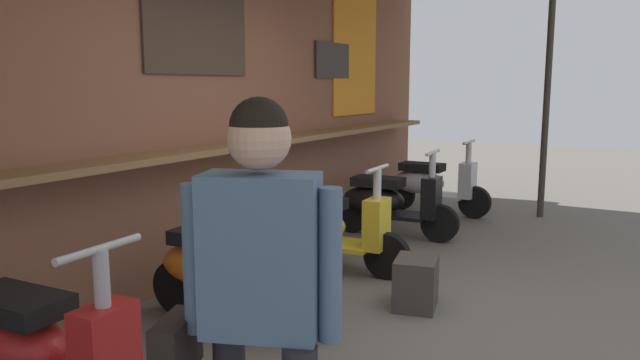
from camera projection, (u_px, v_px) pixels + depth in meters
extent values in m
plane|color=#605B54|center=(408.00, 320.00, 4.22)|extent=(26.70, 26.70, 0.00)
cube|color=brown|center=(184.00, 87.00, 4.96)|extent=(9.53, 0.25, 3.25)
cube|color=brown|center=(214.00, 149.00, 4.89)|extent=(8.58, 0.36, 0.05)
cube|color=orange|center=(356.00, 41.00, 7.29)|extent=(1.13, 0.02, 1.80)
cube|color=#2D2823|center=(332.00, 60.00, 6.82)|extent=(0.77, 0.03, 0.40)
cylinder|color=#332D28|center=(547.00, 95.00, 7.31)|extent=(0.08, 0.08, 3.04)
ellipsoid|color=red|center=(10.00, 341.00, 2.93)|extent=(0.42, 0.72, 0.30)
cube|color=black|center=(14.00, 304.00, 2.88)|extent=(0.33, 0.56, 0.10)
cube|color=red|center=(106.00, 354.00, 2.63)|extent=(0.29, 0.17, 0.44)
cylinder|color=#B7B7BC|center=(104.00, 326.00, 2.61)|extent=(0.07, 0.07, 0.70)
cylinder|color=#B7B7BC|center=(100.00, 249.00, 2.55)|extent=(0.46, 0.06, 0.04)
ellipsoid|color=orange|center=(206.00, 264.00, 4.18)|extent=(0.43, 0.72, 0.30)
cube|color=black|center=(211.00, 238.00, 4.13)|extent=(0.34, 0.57, 0.10)
cube|color=orange|center=(249.00, 292.00, 4.05)|extent=(0.41, 0.52, 0.04)
cube|color=orange|center=(287.00, 267.00, 3.89)|extent=(0.29, 0.18, 0.44)
cylinder|color=#B7B7BC|center=(287.00, 248.00, 3.87)|extent=(0.07, 0.07, 0.70)
cylinder|color=#B7B7BC|center=(286.00, 195.00, 3.81)|extent=(0.46, 0.07, 0.04)
cylinder|color=black|center=(301.00, 309.00, 3.89)|extent=(0.13, 0.41, 0.40)
cylinder|color=black|center=(179.00, 286.00, 4.32)|extent=(0.13, 0.41, 0.40)
ellipsoid|color=gold|center=(309.00, 224.00, 5.39)|extent=(0.42, 0.72, 0.30)
cube|color=black|center=(314.00, 203.00, 5.34)|extent=(0.33, 0.57, 0.10)
cube|color=gold|center=(345.00, 245.00, 5.26)|extent=(0.41, 0.52, 0.04)
cube|color=gold|center=(377.00, 224.00, 5.09)|extent=(0.29, 0.17, 0.44)
cylinder|color=#B7B7BC|center=(377.00, 209.00, 5.07)|extent=(0.07, 0.07, 0.70)
cylinder|color=#B7B7BC|center=(377.00, 169.00, 5.02)|extent=(0.46, 0.06, 0.04)
cylinder|color=black|center=(387.00, 256.00, 5.09)|extent=(0.12, 0.40, 0.40)
cylinder|color=black|center=(286.00, 242.00, 5.54)|extent=(0.12, 0.40, 0.40)
ellipsoid|color=black|center=(374.00, 199.00, 6.58)|extent=(0.43, 0.72, 0.30)
cube|color=black|center=(378.00, 182.00, 6.53)|extent=(0.34, 0.57, 0.10)
cube|color=black|center=(404.00, 215.00, 6.45)|extent=(0.41, 0.53, 0.04)
cube|color=black|center=(431.00, 198.00, 6.29)|extent=(0.29, 0.18, 0.44)
cylinder|color=#B7B7BC|center=(432.00, 186.00, 6.27)|extent=(0.07, 0.07, 0.70)
cylinder|color=#B7B7BC|center=(433.00, 153.00, 6.21)|extent=(0.46, 0.07, 0.04)
cylinder|color=black|center=(440.00, 224.00, 6.29)|extent=(0.13, 0.41, 0.40)
cylinder|color=black|center=(353.00, 215.00, 6.72)|extent=(0.13, 0.41, 0.40)
ellipsoid|color=#B2B5BA|center=(418.00, 182.00, 7.76)|extent=(0.38, 0.70, 0.30)
cube|color=black|center=(422.00, 167.00, 7.71)|extent=(0.30, 0.55, 0.10)
cube|color=#B2B5BA|center=(444.00, 196.00, 7.62)|extent=(0.38, 0.50, 0.04)
cube|color=#B2B5BA|center=(468.00, 180.00, 7.44)|extent=(0.28, 0.16, 0.44)
cylinder|color=#B7B7BC|center=(468.00, 170.00, 7.42)|extent=(0.07, 0.07, 0.70)
cylinder|color=#B7B7BC|center=(469.00, 142.00, 7.36)|extent=(0.46, 0.04, 0.04)
cylinder|color=black|center=(475.00, 202.00, 7.43)|extent=(0.10, 0.40, 0.40)
cylinder|color=black|center=(400.00, 195.00, 7.92)|extent=(0.10, 0.40, 0.40)
cube|color=slate|center=(261.00, 255.00, 2.02)|extent=(0.33, 0.44, 0.56)
sphere|color=tan|center=(259.00, 138.00, 1.96)|extent=(0.21, 0.21, 0.21)
sphere|color=black|center=(259.00, 127.00, 1.95)|extent=(0.20, 0.20, 0.20)
cylinder|color=slate|center=(330.00, 265.00, 1.99)|extent=(0.08, 0.08, 0.53)
cylinder|color=slate|center=(194.00, 259.00, 2.06)|extent=(0.08, 0.08, 0.53)
cube|color=black|center=(176.00, 346.00, 2.10)|extent=(0.28, 0.19, 0.20)
cube|color=#3D3833|center=(416.00, 283.00, 4.43)|extent=(0.43, 0.38, 0.38)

